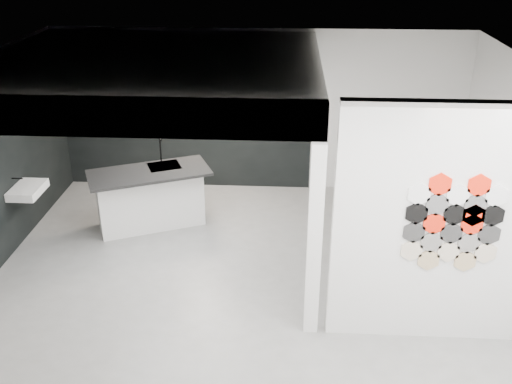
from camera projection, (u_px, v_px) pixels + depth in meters
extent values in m
cube|color=slate|center=(247.00, 278.00, 7.71)|extent=(7.00, 6.00, 0.01)
cube|color=silver|center=(447.00, 228.00, 6.09)|extent=(2.45, 0.15, 2.80)
cube|color=black|center=(185.00, 123.00, 9.95)|extent=(4.40, 0.04, 2.35)
cube|color=black|center=(14.00, 164.00, 8.29)|extent=(0.04, 4.00, 2.35)
cube|color=silver|center=(154.00, 72.00, 7.58)|extent=(4.40, 4.00, 0.40)
cube|color=silver|center=(314.00, 242.00, 6.26)|extent=(0.16, 0.16, 2.35)
cube|color=silver|center=(113.00, 117.00, 5.85)|extent=(4.40, 0.16, 0.40)
cube|color=silver|center=(28.00, 190.00, 8.23)|extent=(0.40, 0.60, 0.12)
cube|color=black|center=(189.00, 118.00, 9.79)|extent=(3.00, 0.15, 0.04)
cube|color=silver|center=(150.00, 199.00, 8.87)|extent=(1.69, 1.17, 0.91)
cube|color=black|center=(149.00, 173.00, 8.59)|extent=(1.97, 1.45, 0.04)
cube|color=black|center=(164.00, 166.00, 8.78)|extent=(0.60, 0.56, 0.02)
cylinder|color=black|center=(160.00, 148.00, 8.87)|extent=(0.03, 0.03, 0.42)
torus|color=black|center=(160.00, 137.00, 8.72)|extent=(0.08, 0.14, 0.15)
cylinder|color=black|center=(140.00, 111.00, 9.79)|extent=(0.24, 0.24, 0.18)
ellipsoid|color=black|center=(240.00, 114.00, 9.71)|extent=(0.21, 0.21, 0.13)
cylinder|color=gray|center=(268.00, 116.00, 9.69)|extent=(0.17, 0.17, 0.09)
cylinder|color=gray|center=(268.00, 115.00, 9.68)|extent=(0.11, 0.11, 0.13)
cylinder|color=black|center=(157.00, 112.00, 9.78)|extent=(0.06, 0.06, 0.14)
cylinder|color=black|center=(133.00, 113.00, 9.81)|extent=(0.11, 0.11, 0.10)
cylinder|color=beige|center=(412.00, 250.00, 6.13)|extent=(0.26, 0.02, 0.26)
cylinder|color=#2D2D2D|center=(414.00, 232.00, 6.03)|extent=(0.26, 0.02, 0.26)
cylinder|color=black|center=(417.00, 213.00, 5.94)|extent=(0.26, 0.02, 0.26)
cylinder|color=white|center=(419.00, 194.00, 5.84)|extent=(0.26, 0.02, 0.26)
cylinder|color=tan|center=(428.00, 260.00, 6.17)|extent=(0.26, 0.02, 0.26)
cylinder|color=#66635E|center=(431.00, 242.00, 6.07)|extent=(0.26, 0.02, 0.26)
cylinder|color=red|center=(434.00, 223.00, 5.97)|extent=(0.26, 0.02, 0.26)
cylinder|color=black|center=(437.00, 204.00, 5.88)|extent=(0.26, 0.02, 0.26)
cylinder|color=red|center=(440.00, 184.00, 5.78)|extent=(0.26, 0.02, 0.26)
cylinder|color=beige|center=(448.00, 252.00, 6.11)|extent=(0.26, 0.02, 0.26)
cylinder|color=#2D2D2D|center=(451.00, 233.00, 6.01)|extent=(0.26, 0.02, 0.26)
cylinder|color=black|center=(455.00, 214.00, 5.92)|extent=(0.26, 0.02, 0.26)
cylinder|color=white|center=(458.00, 195.00, 5.82)|extent=(0.26, 0.02, 0.26)
cylinder|color=tan|center=(465.00, 261.00, 6.15)|extent=(0.26, 0.02, 0.26)
cylinder|color=#66635E|center=(468.00, 243.00, 6.05)|extent=(0.26, 0.02, 0.26)
cylinder|color=red|center=(472.00, 224.00, 5.95)|extent=(0.26, 0.02, 0.26)
cylinder|color=black|center=(475.00, 205.00, 5.86)|extent=(0.26, 0.02, 0.26)
cylinder|color=red|center=(479.00, 185.00, 5.76)|extent=(0.26, 0.02, 0.26)
cylinder|color=beige|center=(485.00, 253.00, 6.09)|extent=(0.26, 0.02, 0.26)
cylinder|color=#2D2D2D|center=(489.00, 234.00, 5.99)|extent=(0.26, 0.02, 0.26)
cylinder|color=black|center=(493.00, 215.00, 5.89)|extent=(0.26, 0.02, 0.26)
cylinder|color=white|center=(497.00, 196.00, 5.80)|extent=(0.26, 0.02, 0.26)
cylinder|color=red|center=(474.00, 215.00, 5.91)|extent=(0.26, 0.02, 0.26)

